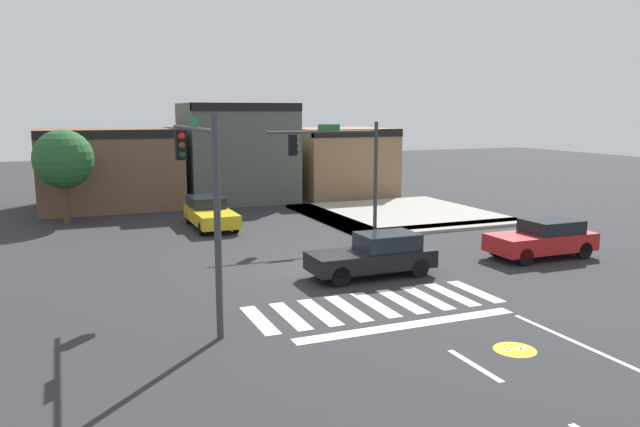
# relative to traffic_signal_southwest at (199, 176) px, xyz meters

# --- Properties ---
(ground_plane) EXTENTS (120.00, 120.00, 0.00)m
(ground_plane) POSITION_rel_traffic_signal_southwest_xyz_m (5.06, 3.33, -4.06)
(ground_plane) COLOR #2B2B2D
(crosswalk_near) EXTENTS (7.87, 2.63, 0.01)m
(crosswalk_near) POSITION_rel_traffic_signal_southwest_xyz_m (5.06, -1.17, -4.05)
(crosswalk_near) COLOR silver
(crosswalk_near) RESTS_ON ground_plane
(lane_markings) EXTENTS (6.80, 24.25, 0.01)m
(lane_markings) POSITION_rel_traffic_signal_southwest_xyz_m (6.12, -9.40, -4.05)
(lane_markings) COLOR white
(lane_markings) RESTS_ON ground_plane
(bike_detector_marking) EXTENTS (1.06, 1.06, 0.01)m
(bike_detector_marking) POSITION_rel_traffic_signal_southwest_xyz_m (6.57, -5.76, -4.05)
(bike_detector_marking) COLOR yellow
(bike_detector_marking) RESTS_ON ground_plane
(curb_corner_northeast) EXTENTS (10.00, 10.60, 0.15)m
(curb_corner_northeast) POSITION_rel_traffic_signal_southwest_xyz_m (13.55, 12.75, -3.98)
(curb_corner_northeast) COLOR #9E998E
(curb_corner_northeast) RESTS_ON ground_plane
(storefront_row) EXTENTS (22.71, 6.76, 6.34)m
(storefront_row) POSITION_rel_traffic_signal_southwest_xyz_m (6.04, 22.39, -1.38)
(storefront_row) COLOR brown
(storefront_row) RESTS_ON ground_plane
(traffic_signal_southwest) EXTENTS (0.32, 5.83, 5.83)m
(traffic_signal_southwest) POSITION_rel_traffic_signal_southwest_xyz_m (0.00, 0.00, 0.00)
(traffic_signal_southwest) COLOR #383A3D
(traffic_signal_southwest) RESTS_ON ground_plane
(traffic_signal_northeast) EXTENTS (5.55, 0.32, 5.36)m
(traffic_signal_northeast) POSITION_rel_traffic_signal_southwest_xyz_m (8.40, 9.09, -0.33)
(traffic_signal_northeast) COLOR #383A3D
(traffic_signal_northeast) RESTS_ON ground_plane
(car_red) EXTENTS (4.36, 1.88, 1.53)m
(car_red) POSITION_rel_traffic_signal_southwest_xyz_m (14.20, 1.78, -3.27)
(car_red) COLOR red
(car_red) RESTS_ON ground_plane
(car_yellow) EXTENTS (1.89, 4.73, 1.48)m
(car_yellow) POSITION_rel_traffic_signal_southwest_xyz_m (3.27, 13.53, -3.31)
(car_yellow) COLOR gold
(car_yellow) RESTS_ON ground_plane
(car_black) EXTENTS (4.53, 1.75, 1.53)m
(car_black) POSITION_rel_traffic_signal_southwest_xyz_m (6.62, 1.84, -3.29)
(car_black) COLOR black
(car_black) RESTS_ON ground_plane
(roadside_tree) EXTENTS (3.06, 3.06, 4.93)m
(roadside_tree) POSITION_rel_traffic_signal_southwest_xyz_m (-3.44, 17.33, -0.68)
(roadside_tree) COLOR #4C3823
(roadside_tree) RESTS_ON ground_plane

